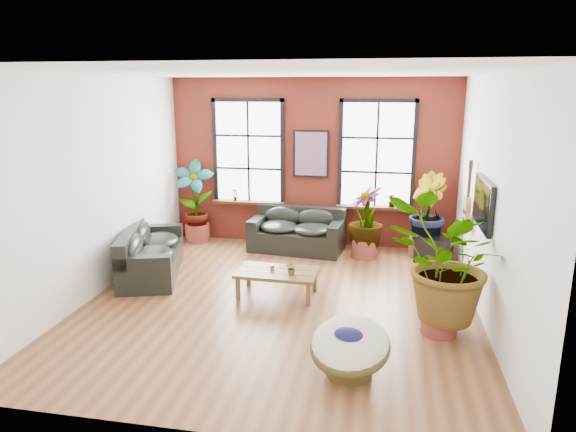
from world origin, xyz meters
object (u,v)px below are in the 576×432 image
sofa_left (149,253)px  coffee_table (277,274)px  sofa_back (297,231)px  papasan_chair (350,346)px

sofa_left → coffee_table: (2.49, -0.56, -0.02)m
sofa_back → coffee_table: 2.45m
coffee_table → sofa_left: bearing=169.2°
sofa_back → papasan_chair: sofa_back is taller
coffee_table → papasan_chair: (1.33, -2.18, -0.00)m
papasan_chair → coffee_table: bearing=134.8°
sofa_left → sofa_back: bearing=-68.7°
sofa_left → papasan_chair: size_ratio=2.06×
coffee_table → papasan_chair: 2.55m
sofa_left → papasan_chair: 4.70m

